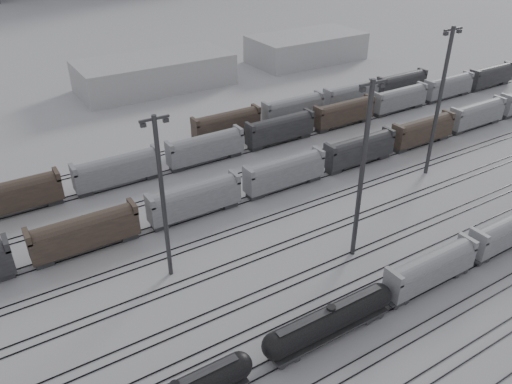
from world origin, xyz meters
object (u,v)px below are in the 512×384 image
hopper_car_a (431,268)px  light_mast_c (362,169)px  tank_car_b (330,320)px  hopper_car_b (508,230)px

hopper_car_a → light_mast_c: bearing=108.2°
tank_car_b → light_mast_c: light_mast_c is taller
tank_car_b → light_mast_c: bearing=39.2°
hopper_car_a → light_mast_c: (-3.43, 10.46, 10.29)m
hopper_car_b → hopper_car_a: bearing=-180.0°
tank_car_b → light_mast_c: 19.79m
light_mast_c → tank_car_b: bearing=-140.8°
hopper_car_b → light_mast_c: light_mast_c is taller
hopper_car_a → light_mast_c: light_mast_c is taller
hopper_car_a → hopper_car_b: size_ratio=1.00×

